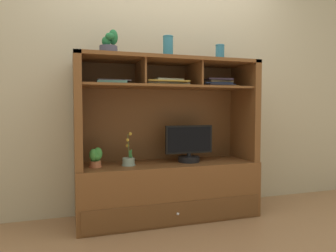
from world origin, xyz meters
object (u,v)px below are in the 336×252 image
at_px(ceramic_vase, 220,53).
at_px(accent_vase, 168,47).
at_px(potted_orchid, 129,160).
at_px(magazine_stack_left, 165,83).
at_px(tv_monitor, 189,146).
at_px(potted_fern, 95,158).
at_px(potted_succulent, 109,46).
at_px(magazine_stack_right, 215,84).
at_px(magazine_stack_centre, 113,82).
at_px(media_console, 168,169).

distance_m(ceramic_vase, accent_vase, 0.53).
xyz_separation_m(potted_orchid, magazine_stack_left, (0.35, 0.05, 0.67)).
bearing_deg(tv_monitor, potted_fern, -179.96).
bearing_deg(magazine_stack_left, potted_succulent, -175.12).
relative_size(tv_monitor, potted_fern, 2.70).
height_order(magazine_stack_left, accent_vase, accent_vase).
xyz_separation_m(magazine_stack_right, accent_vase, (-0.49, -0.04, 0.31)).
bearing_deg(magazine_stack_centre, magazine_stack_left, 7.95).
xyz_separation_m(potted_orchid, potted_fern, (-0.28, 0.01, 0.03)).
bearing_deg(ceramic_vase, magazine_stack_left, -178.90).
xyz_separation_m(media_console, potted_orchid, (-0.37, -0.04, 0.11)).
xyz_separation_m(tv_monitor, magazine_stack_centre, (-0.69, -0.03, 0.56)).
height_order(magazine_stack_left, ceramic_vase, ceramic_vase).
relative_size(tv_monitor, magazine_stack_right, 1.06).
bearing_deg(magazine_stack_right, potted_fern, -177.00).
bearing_deg(potted_orchid, potted_succulent, 177.39).
bearing_deg(magazine_stack_centre, tv_monitor, 2.20).
relative_size(magazine_stack_left, ceramic_vase, 2.50).
relative_size(media_console, magazine_stack_right, 3.81).
bearing_deg(media_console, potted_fern, -177.13).
bearing_deg(magazine_stack_left, magazine_stack_right, 2.10).
height_order(tv_monitor, accent_vase, accent_vase).
xyz_separation_m(magazine_stack_left, accent_vase, (0.02, -0.02, 0.31)).
height_order(media_console, magazine_stack_right, media_console).
bearing_deg(potted_succulent, potted_orchid, -2.61).
distance_m(potted_orchid, potted_fern, 0.28).
bearing_deg(accent_vase, ceramic_vase, 3.53).
height_order(potted_fern, magazine_stack_right, magazine_stack_right).
height_order(potted_fern, ceramic_vase, ceramic_vase).
height_order(potted_orchid, magazine_stack_right, magazine_stack_right).
relative_size(media_console, magazine_stack_centre, 5.43).
xyz_separation_m(potted_succulent, accent_vase, (0.52, 0.02, 0.02)).
distance_m(potted_orchid, magazine_stack_left, 0.76).
height_order(potted_orchid, accent_vase, accent_vase).
bearing_deg(potted_orchid, accent_vase, 4.40).
distance_m(media_console, accent_vase, 1.10).
bearing_deg(ceramic_vase, potted_orchid, -176.11).
distance_m(media_console, magazine_stack_left, 0.78).
xyz_separation_m(tv_monitor, potted_succulent, (-0.72, -0.00, 0.86)).
bearing_deg(magazine_stack_right, magazine_stack_left, -177.90).
bearing_deg(magazine_stack_left, potted_fern, -176.28).
xyz_separation_m(tv_monitor, magazine_stack_right, (0.29, 0.06, 0.58)).
distance_m(magazine_stack_right, accent_vase, 0.58).
distance_m(media_console, potted_succulent, 1.20).
distance_m(tv_monitor, accent_vase, 0.91).
distance_m(potted_orchid, magazine_stack_right, 1.09).
relative_size(potted_orchid, accent_vase, 1.41).
bearing_deg(magazine_stack_left, ceramic_vase, 1.10).
height_order(magazine_stack_right, potted_succulent, potted_succulent).
bearing_deg(accent_vase, tv_monitor, -5.31).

